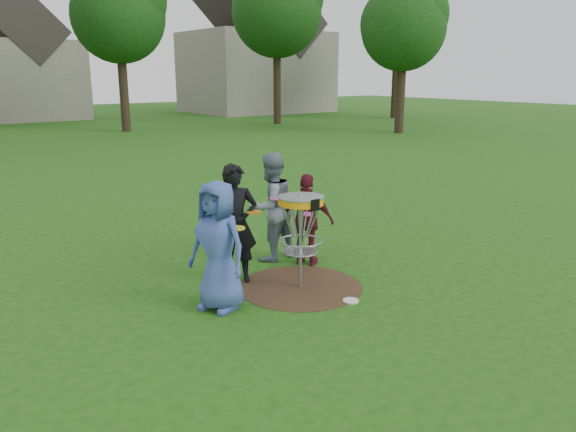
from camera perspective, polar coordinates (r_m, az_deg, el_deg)
ground at (r=8.19m, az=1.25°, el=-7.22°), size 100.00×100.00×0.00m
dirt_patch at (r=8.19m, az=1.25°, el=-7.19°), size 1.80×1.80×0.01m
player_blue at (r=7.26m, az=-7.11°, el=-3.05°), size 0.82×0.98×1.71m
player_black at (r=8.17m, az=-5.36°, el=-0.83°), size 0.76×0.65×1.76m
player_grey at (r=9.15m, az=-1.76°, el=0.93°), size 0.94×0.78×1.77m
player_maroon at (r=8.92m, az=1.96°, el=-0.40°), size 0.78×0.92×1.48m
disc_on_grass at (r=7.74m, az=6.39°, el=-8.55°), size 0.22×0.22×0.02m
disc_golf_basket at (r=7.87m, az=1.29°, el=-0.30°), size 0.66×0.67×1.38m
held_discs at (r=8.19m, az=-1.88°, el=0.36°), size 1.75×1.23×0.20m
house_row at (r=40.25m, az=-23.36°, el=14.87°), size 44.50×10.65×11.62m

